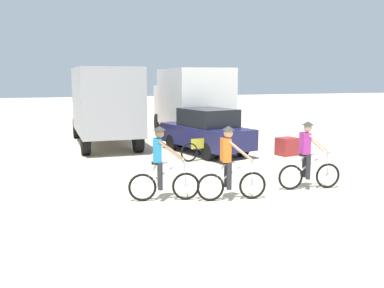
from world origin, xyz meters
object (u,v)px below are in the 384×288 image
(box_truck_white_box, at_px, (190,100))
(cyclist_cowboy_hat, at_px, (230,166))
(bicycle_spare, at_px, (202,149))
(cyclist_near_camera, at_px, (308,158))
(box_truck_grey_hauler, at_px, (104,102))
(cyclist_orange_shirt, at_px, (162,166))
(sedan_parked, at_px, (206,131))
(supply_crate, at_px, (287,146))

(box_truck_white_box, height_order, cyclist_cowboy_hat, box_truck_white_box)
(bicycle_spare, bearing_deg, cyclist_near_camera, -74.88)
(box_truck_grey_hauler, xyz_separation_m, box_truck_white_box, (4.20, 0.78, 0.00))
(box_truck_white_box, relative_size, cyclist_near_camera, 3.77)
(bicycle_spare, bearing_deg, cyclist_orange_shirt, -120.86)
(sedan_parked, distance_m, bicycle_spare, 1.54)
(sedan_parked, relative_size, bicycle_spare, 2.62)
(sedan_parked, xyz_separation_m, cyclist_cowboy_hat, (-1.77, -6.30, -0.04))
(box_truck_white_box, relative_size, sedan_parked, 1.53)
(cyclist_cowboy_hat, distance_m, supply_crate, 6.70)
(box_truck_grey_hauler, relative_size, bicycle_spare, 3.93)
(cyclist_cowboy_hat, height_order, cyclist_near_camera, same)
(bicycle_spare, distance_m, supply_crate, 3.41)
(cyclist_cowboy_hat, distance_m, cyclist_near_camera, 2.41)
(cyclist_near_camera, distance_m, supply_crate, 5.11)
(cyclist_orange_shirt, relative_size, cyclist_near_camera, 1.00)
(cyclist_orange_shirt, relative_size, bicycle_spare, 1.06)
(box_truck_grey_hauler, bearing_deg, cyclist_orange_shirt, -88.99)
(supply_crate, bearing_deg, cyclist_cowboy_hat, -132.71)
(cyclist_cowboy_hat, bearing_deg, supply_crate, 47.29)
(cyclist_orange_shirt, xyz_separation_m, supply_crate, (6.09, 4.42, -0.51))
(bicycle_spare, bearing_deg, supply_crate, -1.22)
(cyclist_orange_shirt, xyz_separation_m, bicycle_spare, (2.69, 4.49, -0.45))
(box_truck_grey_hauler, relative_size, cyclist_near_camera, 3.71)
(cyclist_near_camera, bearing_deg, cyclist_orange_shirt, 177.30)
(cyclist_orange_shirt, relative_size, cyclist_cowboy_hat, 1.00)
(cyclist_cowboy_hat, bearing_deg, bicycle_spare, 77.26)
(box_truck_white_box, distance_m, cyclist_near_camera, 10.20)
(cyclist_cowboy_hat, bearing_deg, cyclist_near_camera, 7.24)
(sedan_parked, bearing_deg, box_truck_grey_hauler, 135.93)
(sedan_parked, height_order, cyclist_orange_shirt, cyclist_orange_shirt)
(sedan_parked, relative_size, cyclist_orange_shirt, 2.47)
(sedan_parked, bearing_deg, cyclist_orange_shirt, -119.82)
(box_truck_white_box, distance_m, cyclist_cowboy_hat, 10.80)
(box_truck_grey_hauler, distance_m, supply_crate, 8.01)
(bicycle_spare, xyz_separation_m, supply_crate, (3.41, -0.07, -0.06))
(box_truck_grey_hauler, height_order, box_truck_white_box, same)
(box_truck_white_box, distance_m, sedan_parked, 4.33)
(bicycle_spare, bearing_deg, sedan_parked, 63.88)
(cyclist_orange_shirt, bearing_deg, bicycle_spare, 59.14)
(box_truck_grey_hauler, height_order, cyclist_orange_shirt, box_truck_grey_hauler)
(sedan_parked, relative_size, cyclist_near_camera, 2.47)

